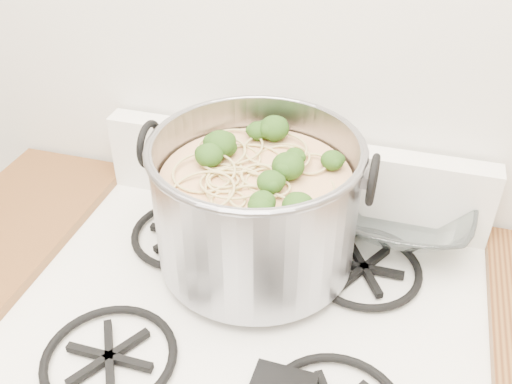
% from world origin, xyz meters
% --- Properties ---
extents(stock_pot, '(0.38, 0.35, 0.24)m').
position_xyz_m(stock_pot, '(-0.02, 1.39, 1.03)').
color(stock_pot, gray).
rests_on(stock_pot, gas_range).
extents(glass_bowl, '(0.11, 0.11, 0.03)m').
position_xyz_m(glass_bowl, '(0.22, 1.54, 0.94)').
color(glass_bowl, white).
rests_on(glass_bowl, gas_range).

